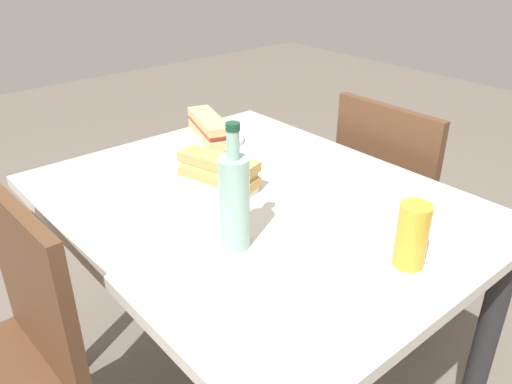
{
  "coord_description": "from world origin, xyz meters",
  "views": [
    {
      "loc": [
        0.87,
        -0.74,
        1.34
      ],
      "look_at": [
        0.0,
        0.0,
        0.74
      ],
      "focal_mm": 36.06,
      "sensor_mm": 36.0,
      "label": 1
    }
  ],
  "objects_px": {
    "baguette_sandwich_near": "(209,127)",
    "knife_near": "(223,133)",
    "plate_near": "(209,139)",
    "water_bottle": "(234,200)",
    "chair_far": "(396,202)",
    "knife_far": "(227,171)",
    "plate_far": "(219,183)",
    "dining_table": "(256,235)",
    "chair_near": "(3,369)",
    "beer_glass": "(412,235)",
    "baguette_sandwich_far": "(218,169)"
  },
  "relations": [
    {
      "from": "baguette_sandwich_far",
      "to": "baguette_sandwich_near",
      "type": "bearing_deg",
      "value": 148.72
    },
    {
      "from": "chair_far",
      "to": "beer_glass",
      "type": "height_order",
      "value": "beer_glass"
    },
    {
      "from": "chair_near",
      "to": "plate_far",
      "type": "height_order",
      "value": "chair_near"
    },
    {
      "from": "chair_near",
      "to": "beer_glass",
      "type": "bearing_deg",
      "value": 53.34
    },
    {
      "from": "chair_far",
      "to": "baguette_sandwich_near",
      "type": "xyz_separation_m",
      "value": [
        -0.39,
        -0.5,
        0.28
      ]
    },
    {
      "from": "chair_far",
      "to": "knife_far",
      "type": "height_order",
      "value": "chair_far"
    },
    {
      "from": "plate_far",
      "to": "knife_far",
      "type": "height_order",
      "value": "knife_far"
    },
    {
      "from": "baguette_sandwich_far",
      "to": "knife_far",
      "type": "distance_m",
      "value": 0.06
    },
    {
      "from": "knife_far",
      "to": "water_bottle",
      "type": "height_order",
      "value": "water_bottle"
    },
    {
      "from": "plate_far",
      "to": "water_bottle",
      "type": "relative_size",
      "value": 0.8
    },
    {
      "from": "baguette_sandwich_near",
      "to": "baguette_sandwich_far",
      "type": "distance_m",
      "value": 0.32
    },
    {
      "from": "baguette_sandwich_near",
      "to": "knife_near",
      "type": "bearing_deg",
      "value": 84.6
    },
    {
      "from": "dining_table",
      "to": "beer_glass",
      "type": "bearing_deg",
      "value": 7.38
    },
    {
      "from": "baguette_sandwich_near",
      "to": "beer_glass",
      "type": "xyz_separation_m",
      "value": [
        0.81,
        -0.09,
        0.02
      ]
    },
    {
      "from": "chair_near",
      "to": "water_bottle",
      "type": "distance_m",
      "value": 0.62
    },
    {
      "from": "chair_near",
      "to": "knife_near",
      "type": "xyz_separation_m",
      "value": [
        -0.29,
        0.83,
        0.25
      ]
    },
    {
      "from": "chair_near",
      "to": "baguette_sandwich_near",
      "type": "distance_m",
      "value": 0.88
    },
    {
      "from": "chair_far",
      "to": "baguette_sandwich_far",
      "type": "relative_size",
      "value": 3.65
    },
    {
      "from": "plate_far",
      "to": "baguette_sandwich_far",
      "type": "distance_m",
      "value": 0.04
    },
    {
      "from": "baguette_sandwich_far",
      "to": "beer_glass",
      "type": "height_order",
      "value": "beer_glass"
    },
    {
      "from": "baguette_sandwich_far",
      "to": "beer_glass",
      "type": "bearing_deg",
      "value": 8.39
    },
    {
      "from": "water_bottle",
      "to": "knife_near",
      "type": "bearing_deg",
      "value": 145.19
    },
    {
      "from": "chair_far",
      "to": "water_bottle",
      "type": "relative_size",
      "value": 3.06
    },
    {
      "from": "knife_near",
      "to": "plate_far",
      "type": "bearing_deg",
      "value": -39.01
    },
    {
      "from": "plate_near",
      "to": "water_bottle",
      "type": "bearing_deg",
      "value": -30.6
    },
    {
      "from": "beer_glass",
      "to": "baguette_sandwich_far",
      "type": "bearing_deg",
      "value": -171.61
    },
    {
      "from": "dining_table",
      "to": "baguette_sandwich_near",
      "type": "xyz_separation_m",
      "value": [
        -0.39,
        0.14,
        0.16
      ]
    },
    {
      "from": "plate_near",
      "to": "plate_far",
      "type": "distance_m",
      "value": 0.32
    },
    {
      "from": "water_bottle",
      "to": "chair_far",
      "type": "bearing_deg",
      "value": 99.19
    },
    {
      "from": "baguette_sandwich_near",
      "to": "water_bottle",
      "type": "bearing_deg",
      "value": -30.6
    },
    {
      "from": "chair_near",
      "to": "knife_far",
      "type": "distance_m",
      "value": 0.71
    },
    {
      "from": "baguette_sandwich_near",
      "to": "beer_glass",
      "type": "relative_size",
      "value": 1.79
    },
    {
      "from": "plate_far",
      "to": "baguette_sandwich_far",
      "type": "height_order",
      "value": "baguette_sandwich_far"
    },
    {
      "from": "knife_near",
      "to": "water_bottle",
      "type": "height_order",
      "value": "water_bottle"
    },
    {
      "from": "chair_far",
      "to": "chair_near",
      "type": "distance_m",
      "value": 1.28
    },
    {
      "from": "knife_far",
      "to": "beer_glass",
      "type": "distance_m",
      "value": 0.57
    },
    {
      "from": "dining_table",
      "to": "knife_near",
      "type": "xyz_separation_m",
      "value": [
        -0.39,
        0.19,
        0.13
      ]
    },
    {
      "from": "baguette_sandwich_far",
      "to": "chair_far",
      "type": "bearing_deg",
      "value": 79.53
    },
    {
      "from": "beer_glass",
      "to": "plate_near",
      "type": "bearing_deg",
      "value": 173.92
    },
    {
      "from": "dining_table",
      "to": "knife_far",
      "type": "xyz_separation_m",
      "value": [
        -0.15,
        0.02,
        0.13
      ]
    },
    {
      "from": "knife_near",
      "to": "beer_glass",
      "type": "distance_m",
      "value": 0.82
    },
    {
      "from": "plate_far",
      "to": "plate_near",
      "type": "bearing_deg",
      "value": 148.72
    },
    {
      "from": "plate_near",
      "to": "knife_near",
      "type": "distance_m",
      "value": 0.05
    },
    {
      "from": "chair_far",
      "to": "knife_far",
      "type": "distance_m",
      "value": 0.68
    },
    {
      "from": "knife_far",
      "to": "plate_far",
      "type": "bearing_deg",
      "value": -61.23
    },
    {
      "from": "plate_far",
      "to": "water_bottle",
      "type": "bearing_deg",
      "value": -29.86
    },
    {
      "from": "plate_near",
      "to": "knife_near",
      "type": "height_order",
      "value": "knife_near"
    },
    {
      "from": "baguette_sandwich_near",
      "to": "knife_near",
      "type": "xyz_separation_m",
      "value": [
        0.0,
        0.05,
        -0.03
      ]
    },
    {
      "from": "plate_near",
      "to": "dining_table",
      "type": "bearing_deg",
      "value": -19.54
    },
    {
      "from": "chair_near",
      "to": "baguette_sandwich_near",
      "type": "relative_size",
      "value": 3.47
    }
  ]
}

